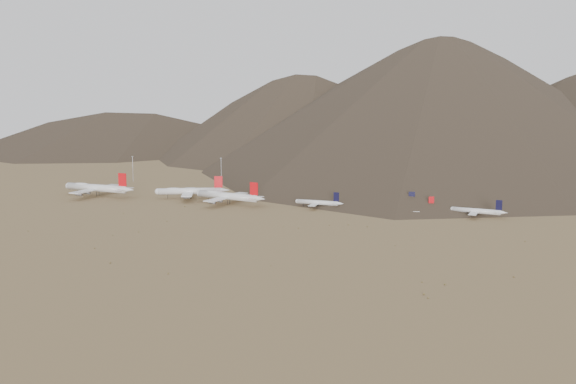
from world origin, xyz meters
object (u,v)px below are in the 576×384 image
(widebody_centre, at_px, (190,191))
(narrowbody_b, at_px, (391,204))
(widebody_east, at_px, (228,196))
(control_tower, at_px, (312,183))
(narrowbody_a, at_px, (319,203))
(widebody_west, at_px, (97,188))

(widebody_centre, height_order, narrowbody_b, widebody_centre)
(widebody_east, height_order, control_tower, widebody_east)
(widebody_centre, xyz_separation_m, widebody_east, (40.93, -17.21, 0.24))
(narrowbody_a, relative_size, narrowbody_b, 0.91)
(widebody_east, bearing_deg, narrowbody_a, 16.86)
(widebody_west, bearing_deg, widebody_east, 4.22)
(narrowbody_b, xyz_separation_m, control_tower, (-83.56, 89.03, 0.61))
(widebody_west, bearing_deg, narrowbody_b, 8.26)
(widebody_west, distance_m, control_tower, 194.07)
(widebody_west, relative_size, widebody_east, 1.12)
(narrowbody_b, bearing_deg, widebody_centre, 170.47)
(widebody_west, height_order, control_tower, widebody_west)
(control_tower, bearing_deg, widebody_west, -151.32)
(widebody_centre, height_order, widebody_east, widebody_east)
(control_tower, bearing_deg, widebody_east, -114.81)
(widebody_west, relative_size, control_tower, 6.03)
(widebody_east, bearing_deg, widebody_centre, 171.04)
(widebody_west, bearing_deg, control_tower, 36.02)
(narrowbody_b, bearing_deg, control_tower, 125.78)
(widebody_east, relative_size, narrowbody_a, 1.63)
(widebody_east, relative_size, narrowbody_b, 1.48)
(widebody_east, bearing_deg, widebody_west, -169.27)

